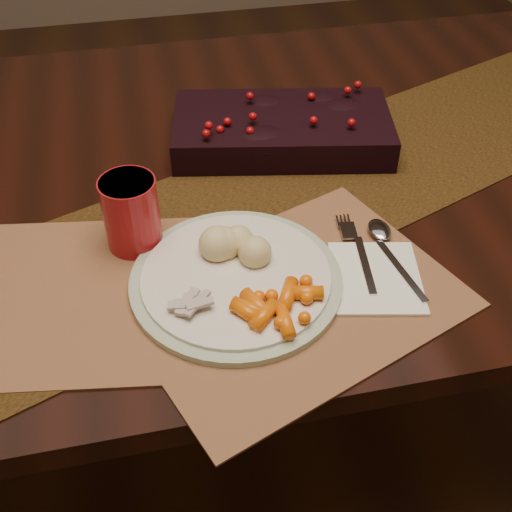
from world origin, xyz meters
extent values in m
plane|color=black|center=(0.00, 0.00, 0.00)|extent=(5.00, 5.00, 0.00)
cube|color=black|center=(0.00, 0.00, 0.38)|extent=(1.80, 1.00, 0.75)
cube|color=black|center=(0.05, -0.13, 0.75)|extent=(1.52, 0.84, 0.00)
cube|color=brown|center=(0.04, -0.33, 0.75)|extent=(0.51, 0.45, 0.00)
cube|color=brown|center=(-0.28, -0.26, 0.75)|extent=(0.47, 0.37, 0.00)
cylinder|color=#EDE6CF|center=(-0.03, -0.29, 0.76)|extent=(0.30, 0.30, 0.02)
cube|color=white|center=(0.16, -0.33, 0.76)|extent=(0.15, 0.16, 0.00)
cylinder|color=#A2141A|center=(-0.16, -0.18, 0.81)|extent=(0.09, 0.09, 0.11)
camera|label=1|loc=(-0.14, -0.91, 1.38)|focal=45.00mm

